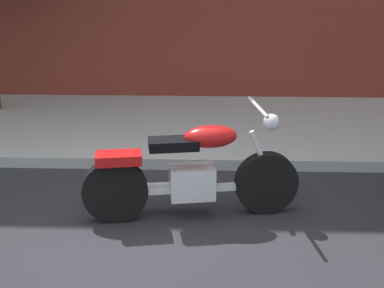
# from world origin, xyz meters

# --- Properties ---
(ground_plane) EXTENTS (60.00, 60.00, 0.00)m
(ground_plane) POSITION_xyz_m (0.00, 0.00, 0.00)
(ground_plane) COLOR #28282D
(sidewalk) EXTENTS (19.68, 3.16, 0.14)m
(sidewalk) POSITION_xyz_m (0.00, 3.05, 0.07)
(sidewalk) COLOR #ACACAC
(sidewalk) RESTS_ON ground
(motorcycle) EXTENTS (2.15, 0.72, 1.14)m
(motorcycle) POSITION_xyz_m (0.49, 0.25, 0.46)
(motorcycle) COLOR black
(motorcycle) RESTS_ON ground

